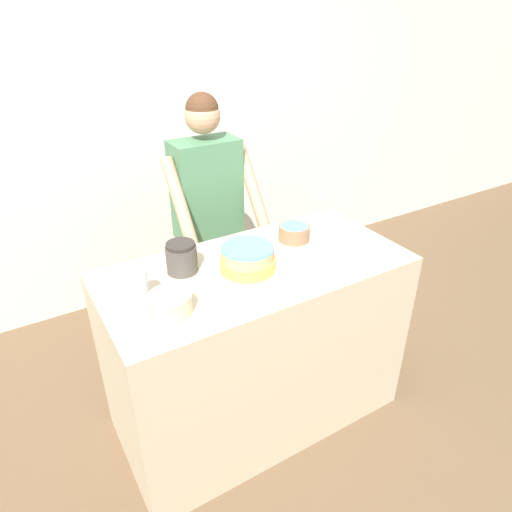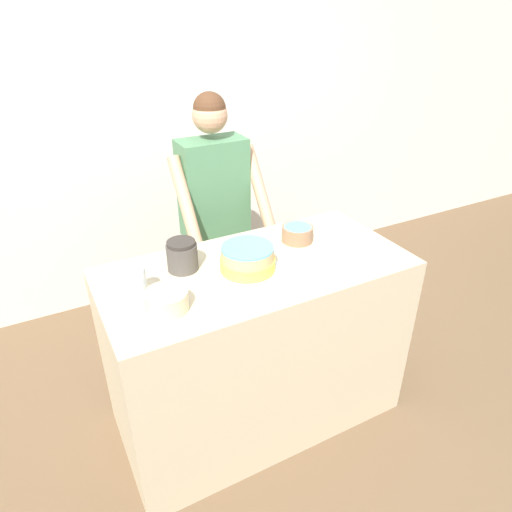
{
  "view_description": "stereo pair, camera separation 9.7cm",
  "coord_description": "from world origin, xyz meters",
  "px_view_note": "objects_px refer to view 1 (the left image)",
  "views": [
    {
      "loc": [
        -0.95,
        -1.23,
        2.04
      ],
      "look_at": [
        -0.02,
        0.32,
        1.03
      ],
      "focal_mm": 32.0,
      "sensor_mm": 36.0,
      "label": 1
    },
    {
      "loc": [
        -0.87,
        -1.27,
        2.04
      ],
      "look_at": [
        -0.02,
        0.32,
        1.03
      ],
      "focal_mm": 32.0,
      "sensor_mm": 36.0,
      "label": 2
    }
  ],
  "objects_px": {
    "cake": "(248,260)",
    "frosting_bowl_blue": "(294,232)",
    "frosting_bowl_pink": "(170,303)",
    "drinking_glass": "(139,286)",
    "stoneware_jar": "(182,258)",
    "ceramic_plate": "(347,245)",
    "person_baker": "(208,206)"
  },
  "relations": [
    {
      "from": "frosting_bowl_pink",
      "to": "frosting_bowl_blue",
      "type": "height_order",
      "value": "frosting_bowl_pink"
    },
    {
      "from": "ceramic_plate",
      "to": "stoneware_jar",
      "type": "distance_m",
      "value": 0.84
    },
    {
      "from": "person_baker",
      "to": "frosting_bowl_blue",
      "type": "height_order",
      "value": "person_baker"
    },
    {
      "from": "cake",
      "to": "frosting_bowl_blue",
      "type": "height_order",
      "value": "cake"
    },
    {
      "from": "cake",
      "to": "stoneware_jar",
      "type": "xyz_separation_m",
      "value": [
        -0.25,
        0.16,
        0.01
      ]
    },
    {
      "from": "cake",
      "to": "frosting_bowl_blue",
      "type": "distance_m",
      "value": 0.4
    },
    {
      "from": "ceramic_plate",
      "to": "stoneware_jar",
      "type": "relative_size",
      "value": 1.7
    },
    {
      "from": "cake",
      "to": "stoneware_jar",
      "type": "height_order",
      "value": "stoneware_jar"
    },
    {
      "from": "person_baker",
      "to": "drinking_glass",
      "type": "relative_size",
      "value": 11.58
    },
    {
      "from": "frosting_bowl_blue",
      "to": "drinking_glass",
      "type": "xyz_separation_m",
      "value": [
        -0.86,
        -0.13,
        0.03
      ]
    },
    {
      "from": "person_baker",
      "to": "drinking_glass",
      "type": "height_order",
      "value": "person_baker"
    },
    {
      "from": "frosting_bowl_blue",
      "to": "stoneware_jar",
      "type": "height_order",
      "value": "stoneware_jar"
    },
    {
      "from": "stoneware_jar",
      "to": "frosting_bowl_blue",
      "type": "bearing_deg",
      "value": -0.28
    },
    {
      "from": "ceramic_plate",
      "to": "stoneware_jar",
      "type": "height_order",
      "value": "stoneware_jar"
    },
    {
      "from": "drinking_glass",
      "to": "stoneware_jar",
      "type": "bearing_deg",
      "value": 28.55
    },
    {
      "from": "frosting_bowl_blue",
      "to": "drinking_glass",
      "type": "distance_m",
      "value": 0.87
    },
    {
      "from": "ceramic_plate",
      "to": "frosting_bowl_blue",
      "type": "bearing_deg",
      "value": 134.93
    },
    {
      "from": "stoneware_jar",
      "to": "frosting_bowl_pink",
      "type": "bearing_deg",
      "value": -121.34
    },
    {
      "from": "drinking_glass",
      "to": "stoneware_jar",
      "type": "height_order",
      "value": "stoneware_jar"
    },
    {
      "from": "cake",
      "to": "frosting_bowl_pink",
      "type": "xyz_separation_m",
      "value": [
        -0.42,
        -0.11,
        -0.01
      ]
    },
    {
      "from": "frosting_bowl_pink",
      "to": "frosting_bowl_blue",
      "type": "xyz_separation_m",
      "value": [
        0.79,
        0.27,
        -0.0
      ]
    },
    {
      "from": "frosting_bowl_pink",
      "to": "person_baker",
      "type": "bearing_deg",
      "value": 56.03
    },
    {
      "from": "stoneware_jar",
      "to": "ceramic_plate",
      "type": "bearing_deg",
      "value": -13.56
    },
    {
      "from": "person_baker",
      "to": "cake",
      "type": "relative_size",
      "value": 5.25
    },
    {
      "from": "cake",
      "to": "frosting_bowl_blue",
      "type": "relative_size",
      "value": 1.92
    },
    {
      "from": "frosting_bowl_blue",
      "to": "ceramic_plate",
      "type": "relative_size",
      "value": 0.66
    },
    {
      "from": "stoneware_jar",
      "to": "drinking_glass",
      "type": "bearing_deg",
      "value": -151.45
    },
    {
      "from": "cake",
      "to": "frosting_bowl_pink",
      "type": "relative_size",
      "value": 1.79
    },
    {
      "from": "person_baker",
      "to": "ceramic_plate",
      "type": "xyz_separation_m",
      "value": [
        0.4,
        -0.78,
        -0.02
      ]
    },
    {
      "from": "frosting_bowl_pink",
      "to": "drinking_glass",
      "type": "bearing_deg",
      "value": 118.58
    },
    {
      "from": "frosting_bowl_pink",
      "to": "stoneware_jar",
      "type": "xyz_separation_m",
      "value": [
        0.16,
        0.27,
        0.03
      ]
    },
    {
      "from": "person_baker",
      "to": "frosting_bowl_pink",
      "type": "bearing_deg",
      "value": -123.97
    }
  ]
}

